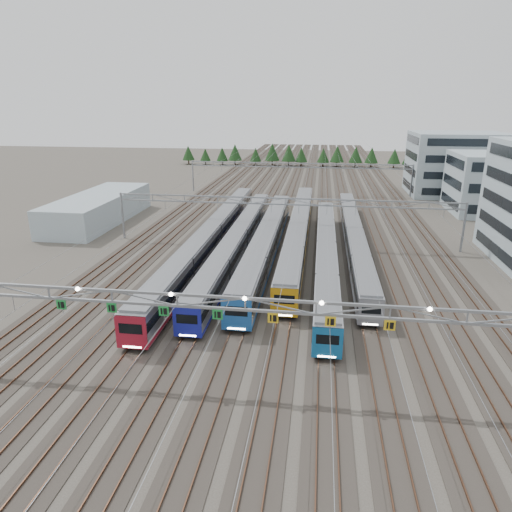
# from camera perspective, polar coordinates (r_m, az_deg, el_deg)

# --- Properties ---
(ground) EXTENTS (400.00, 400.00, 0.00)m
(ground) POSITION_cam_1_polar(r_m,az_deg,el_deg) (40.02, -1.28, -15.58)
(ground) COLOR #47423A
(ground) RESTS_ON ground
(track_bed) EXTENTS (54.00, 260.00, 5.42)m
(track_bed) POSITION_cam_1_polar(r_m,az_deg,el_deg) (134.40, 5.67, 9.58)
(track_bed) COLOR #2D2823
(track_bed) RESTS_ON ground
(train_a) EXTENTS (3.07, 65.40, 4.00)m
(train_a) POSITION_cam_1_polar(r_m,az_deg,el_deg) (73.14, -5.52, 2.50)
(train_a) COLOR black
(train_a) RESTS_ON ground
(train_b) EXTENTS (2.89, 57.14, 3.77)m
(train_b) POSITION_cam_1_polar(r_m,az_deg,el_deg) (71.15, -2.21, 2.01)
(train_b) COLOR black
(train_b) RESTS_ON ground
(train_c) EXTENTS (3.15, 52.30, 4.11)m
(train_c) POSITION_cam_1_polar(r_m,az_deg,el_deg) (70.05, 1.36, 1.89)
(train_c) COLOR black
(train_c) RESTS_ON ground
(train_d) EXTENTS (3.01, 59.69, 3.92)m
(train_d) POSITION_cam_1_polar(r_m,az_deg,el_deg) (76.89, 5.35, 3.27)
(train_d) COLOR black
(train_d) RESTS_ON ground
(train_e) EXTENTS (2.79, 53.22, 3.63)m
(train_e) POSITION_cam_1_polar(r_m,az_deg,el_deg) (66.33, 8.74, 0.49)
(train_e) COLOR black
(train_e) RESTS_ON ground
(train_f) EXTENTS (2.67, 57.10, 3.48)m
(train_f) POSITION_cam_1_polar(r_m,az_deg,el_deg) (75.16, 12.14, 2.39)
(train_f) COLOR black
(train_f) RESTS_ON ground
(gantry_near) EXTENTS (56.36, 0.61, 8.08)m
(gantry_near) POSITION_cam_1_polar(r_m,az_deg,el_deg) (36.41, -1.46, -6.42)
(gantry_near) COLOR gray
(gantry_near) RESTS_ON ground
(gantry_mid) EXTENTS (56.36, 0.36, 8.00)m
(gantry_mid) POSITION_cam_1_polar(r_m,az_deg,el_deg) (74.60, 3.65, 6.14)
(gantry_mid) COLOR gray
(gantry_mid) RESTS_ON ground
(gantry_far) EXTENTS (56.36, 0.36, 8.00)m
(gantry_far) POSITION_cam_1_polar(r_m,az_deg,el_deg) (118.85, 5.41, 10.79)
(gantry_far) COLOR gray
(gantry_far) RESTS_ON ground
(depot_bldg_mid) EXTENTS (14.00, 16.00, 12.48)m
(depot_bldg_mid) POSITION_cam_1_polar(r_m,az_deg,el_deg) (109.08, 26.89, 8.10)
(depot_bldg_mid) COLOR #9CB0BA
(depot_bldg_mid) RESTS_ON ground
(depot_bldg_north) EXTENTS (22.00, 18.00, 15.43)m
(depot_bldg_north) POSITION_cam_1_polar(r_m,az_deg,el_deg) (128.03, 23.66, 10.50)
(depot_bldg_north) COLOR #9CB0BA
(depot_bldg_north) RESTS_ON ground
(west_shed) EXTENTS (10.00, 30.00, 5.24)m
(west_shed) POSITION_cam_1_polar(r_m,az_deg,el_deg) (95.86, -19.07, 5.66)
(west_shed) COLOR #9CB0BA
(west_shed) RESTS_ON ground
(treeline) EXTENTS (87.50, 5.60, 7.02)m
(treeline) POSITION_cam_1_polar(r_m,az_deg,el_deg) (172.90, 4.94, 12.53)
(treeline) COLOR #332114
(treeline) RESTS_ON ground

